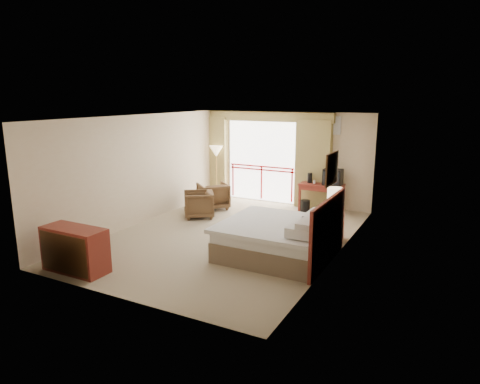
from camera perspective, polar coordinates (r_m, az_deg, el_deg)
The scene contains 29 objects.
floor at distance 9.86m, azimuth -1.41°, elevation -5.88°, with size 7.00×7.00×0.00m, color gray.
ceiling at distance 9.36m, azimuth -1.51°, elevation 9.99°, with size 7.00×7.00×0.00m, color white.
wall_back at distance 12.65m, azimuth 6.29°, elevation 4.50°, with size 5.00×5.00×0.00m, color #CCB693.
wall_front at distance 6.76m, azimuth -16.05°, elevation -3.23°, with size 5.00×5.00×0.00m, color #CCB693.
wall_left at distance 10.94m, azimuth -13.00°, elevation 2.95°, with size 7.00×7.00×0.00m, color #CCB693.
wall_right at distance 8.61m, azimuth 13.25°, elevation 0.33°, with size 7.00×7.00×0.00m, color #CCB693.
balcony_door at distance 12.96m, azimuth 2.94°, elevation 4.09°, with size 2.40×2.40×0.00m, color white.
balcony_railing at distance 13.01m, azimuth 2.88°, elevation 2.39°, with size 2.09×0.03×1.02m.
curtain_left at distance 13.61m, azimuth -3.63°, elevation 4.71°, with size 1.00×0.26×2.50m, color olive.
curtain_right at distance 12.24m, azimuth 9.73°, elevation 3.65°, with size 1.00×0.26×2.50m, color olive.
valance at distance 12.74m, azimuth 2.82°, elevation 10.04°, with size 4.40×0.22×0.28m, color olive.
hvac_vent at distance 12.11m, azimuth 12.15°, elevation 8.69°, with size 0.50×0.04×0.50m, color silver.
bed at distance 8.62m, azimuth 5.39°, elevation -6.09°, with size 2.13×2.06×0.97m.
headboard at distance 8.24m, azimuth 11.67°, elevation -5.20°, with size 0.06×2.10×1.30m, color maroon.
framed_art at distance 7.95m, azimuth 12.13°, elevation 3.04°, with size 0.04×0.72×0.60m.
nightstand at distance 9.77m, azimuth 12.24°, elevation -4.61°, with size 0.40×0.48×0.57m, color maroon.
table_lamp at distance 9.62m, azimuth 12.53°, elevation -0.32°, with size 0.33×0.33×0.58m.
phone at distance 9.55m, azimuth 11.80°, elevation -2.95°, with size 0.18×0.14×0.08m, color black.
desk at distance 12.04m, azimuth 10.89°, elevation 0.31°, with size 1.18×0.57×0.77m.
tv at distance 11.83m, azimuth 12.27°, elevation 1.94°, with size 0.49×0.39×0.44m.
coffee_maker at distance 12.03m, azimuth 9.29°, elevation 1.86°, with size 0.13×0.13×0.28m, color black.
cup at distance 11.96m, azimuth 9.87°, elevation 1.32°, with size 0.07×0.07×0.10m, color white.
wastebasket at distance 12.00m, azimuth 8.69°, elevation -1.82°, with size 0.26×0.26×0.32m, color black.
armchair_far at distance 12.23m, azimuth -3.57°, elevation -2.19°, with size 0.78×0.81×0.73m, color #49311D.
armchair_near at distance 11.41m, azimuth -5.50°, elevation -3.33°, with size 0.74×0.77×0.70m, color #49311D.
side_table at distance 11.97m, azimuth -4.72°, elevation -0.72°, with size 0.49×0.49×0.54m.
book at distance 11.93m, azimuth -4.74°, elevation 0.09°, with size 0.15×0.20×0.02m, color white.
floor_lamp at distance 13.21m, azimuth -3.19°, elevation 5.18°, with size 0.42×0.42×1.64m.
dresser at distance 8.40m, azimuth -21.16°, elevation -7.18°, with size 1.24×0.53×0.83m.
Camera 1 is at (4.55, -8.16, 3.16)m, focal length 32.00 mm.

